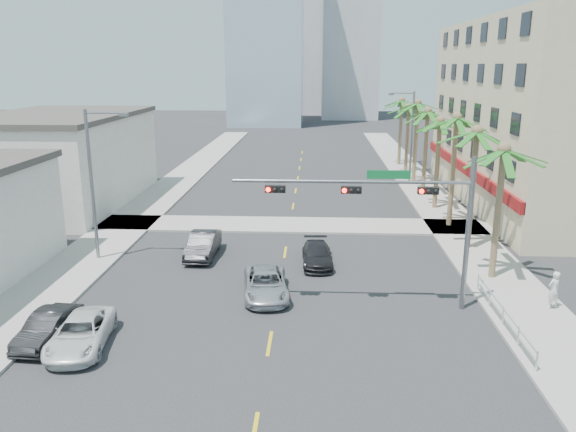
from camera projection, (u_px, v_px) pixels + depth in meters
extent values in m
plane|color=#262628|center=(260.00, 397.00, 19.88)|extent=(260.00, 260.00, 0.00)
cube|color=gray|center=(462.00, 235.00, 38.57)|extent=(4.00, 120.00, 0.15)
cube|color=gray|center=(119.00, 230.00, 39.73)|extent=(4.00, 120.00, 0.15)
cube|color=gray|center=(290.00, 225.00, 41.08)|extent=(80.00, 4.00, 0.15)
cube|color=#CCB490|center=(563.00, 115.00, 45.81)|extent=(15.00, 28.00, 15.00)
cube|color=maroon|center=(464.00, 168.00, 47.34)|extent=(0.30, 28.00, 0.80)
cube|color=beige|center=(60.00, 162.00, 46.90)|extent=(11.00, 18.00, 7.20)
cube|color=#ADADB2|center=(297.00, 24.00, 135.14)|extent=(16.00, 16.00, 42.00)
cylinder|color=slate|center=(468.00, 237.00, 26.23)|extent=(0.24, 0.24, 7.20)
cylinder|color=slate|center=(351.00, 182.00, 25.82)|extent=(11.00, 0.16, 0.16)
cube|color=#0C662D|center=(389.00, 175.00, 25.65)|extent=(2.00, 0.05, 0.40)
cube|color=black|center=(428.00, 191.00, 25.60)|extent=(0.95, 0.28, 0.32)
sphere|color=#FF0C05|center=(422.00, 191.00, 25.46)|extent=(0.22, 0.22, 0.22)
cube|color=black|center=(351.00, 190.00, 25.77)|extent=(0.95, 0.28, 0.32)
sphere|color=#FF0C05|center=(344.00, 191.00, 25.63)|extent=(0.22, 0.22, 0.22)
cube|color=black|center=(275.00, 189.00, 25.93)|extent=(0.95, 0.28, 0.32)
sphere|color=#FF0C05|center=(268.00, 190.00, 25.80)|extent=(0.22, 0.22, 0.22)
cylinder|color=brown|center=(497.00, 216.00, 29.96)|extent=(0.36, 0.36, 7.20)
cylinder|color=brown|center=(472.00, 192.00, 34.93)|extent=(0.36, 0.36, 7.56)
cylinder|color=brown|center=(453.00, 173.00, 39.90)|extent=(0.36, 0.36, 7.92)
cylinder|color=brown|center=(437.00, 166.00, 45.01)|extent=(0.36, 0.36, 7.20)
cylinder|color=brown|center=(425.00, 154.00, 49.98)|extent=(0.36, 0.36, 7.56)
cylinder|color=brown|center=(415.00, 144.00, 54.94)|extent=(0.36, 0.36, 7.92)
cylinder|color=brown|center=(407.00, 141.00, 60.05)|extent=(0.36, 0.36, 7.20)
cylinder|color=brown|center=(400.00, 133.00, 65.02)|extent=(0.36, 0.36, 7.56)
cylinder|color=slate|center=(92.00, 187.00, 32.76)|extent=(0.20, 0.20, 9.00)
cylinder|color=slate|center=(104.00, 113.00, 31.59)|extent=(2.20, 0.12, 0.12)
cube|color=slate|center=(124.00, 115.00, 31.56)|extent=(0.50, 0.25, 0.18)
cylinder|color=slate|center=(412.00, 138.00, 54.82)|extent=(0.20, 0.20, 9.00)
cylinder|color=slate|center=(403.00, 93.00, 53.76)|extent=(2.20, 0.12, 0.12)
cube|color=slate|center=(391.00, 94.00, 53.84)|extent=(0.50, 0.25, 0.18)
cylinder|color=silver|center=(503.00, 316.00, 25.03)|extent=(0.08, 8.00, 0.08)
cylinder|color=silver|center=(504.00, 309.00, 24.94)|extent=(0.08, 8.00, 0.08)
cylinder|color=silver|center=(537.00, 363.00, 21.18)|extent=(0.08, 0.08, 1.00)
cylinder|color=silver|center=(518.00, 338.00, 23.11)|extent=(0.08, 0.08, 1.00)
cylinder|color=silver|center=(503.00, 317.00, 25.04)|extent=(0.08, 0.08, 1.00)
cylinder|color=silver|center=(490.00, 299.00, 26.97)|extent=(0.08, 0.08, 1.00)
cylinder|color=silver|center=(478.00, 284.00, 28.90)|extent=(0.08, 0.08, 1.00)
imported|color=black|center=(48.00, 327.00, 23.76)|extent=(1.62, 3.99, 1.29)
imported|color=silver|center=(81.00, 333.00, 23.25)|extent=(2.69, 4.85, 1.28)
imported|color=black|center=(203.00, 245.00, 34.38)|extent=(1.60, 4.52, 1.49)
imported|color=silver|center=(266.00, 284.00, 28.46)|extent=(2.75, 4.94, 1.31)
imported|color=black|center=(317.00, 255.00, 32.97)|extent=(1.91, 4.28, 1.22)
imported|color=silver|center=(554.00, 290.00, 26.61)|extent=(0.80, 0.68, 1.86)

